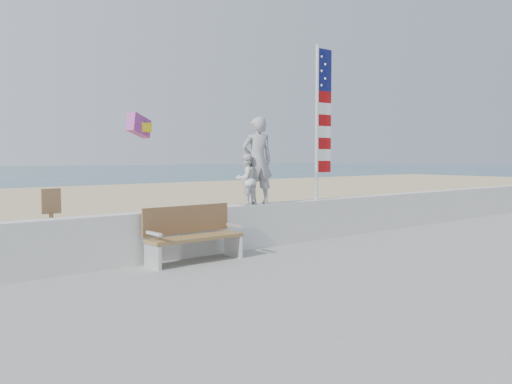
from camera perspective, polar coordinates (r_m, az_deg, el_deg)
ground at (r=9.69m, az=5.92°, el=-8.59°), size 220.00×220.00×0.00m
sand at (r=17.16m, az=-16.02°, el=-3.16°), size 90.00×40.00×0.08m
seawall at (r=11.06m, az=-1.46°, el=-3.71°), size 30.00×0.35×0.90m
adult at (r=11.22m, az=0.14°, el=3.32°), size 0.76×0.61×1.80m
child at (r=11.04m, az=-1.05°, el=1.35°), size 0.53×0.43×1.05m
bench at (r=9.83m, az=-6.75°, el=-4.35°), size 1.80×0.57×1.00m
flag at (r=12.53m, az=6.83°, el=7.97°), size 0.50×0.08×3.50m
parafoil_kite at (r=14.47m, az=-12.15°, el=6.84°), size 0.91×0.72×0.65m
sign at (r=9.65m, az=-20.72°, el=-3.18°), size 0.32×0.07×1.46m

